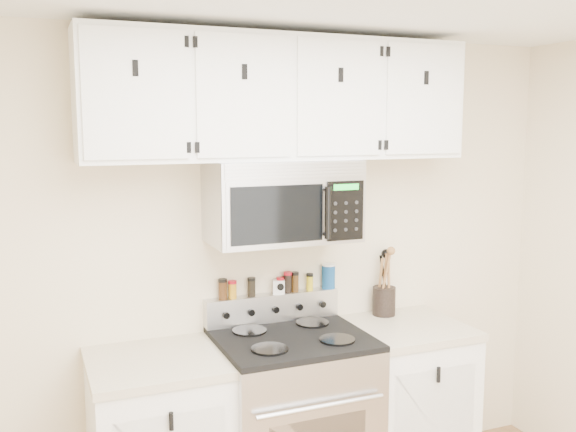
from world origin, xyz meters
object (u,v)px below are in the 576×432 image
object	(u,v)px
microwave	(283,201)
salt_canister	(328,276)
utensil_crock	(384,299)
range	(292,422)

from	to	relation	value
microwave	salt_canister	world-z (taller)	microwave
utensil_crock	microwave	bearing A→B (deg)	-171.36
microwave	utensil_crock	xyz separation A→B (m)	(0.67, 0.10, -0.61)
range	utensil_crock	bearing A→B (deg)	18.77
range	salt_canister	world-z (taller)	salt_canister
microwave	utensil_crock	distance (m)	0.92
microwave	range	bearing A→B (deg)	-90.23
microwave	utensil_crock	world-z (taller)	microwave
utensil_crock	salt_canister	size ratio (longest dim) A/B	2.76
microwave	utensil_crock	bearing A→B (deg)	8.64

